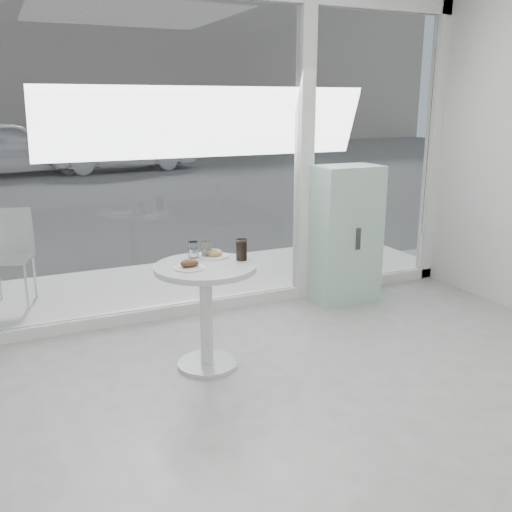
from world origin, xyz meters
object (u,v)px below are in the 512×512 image
car_white (7,148)px  water_tumbler_a (193,250)px  main_table (206,295)px  cola_glass (242,250)px  patio_chair (11,250)px  plate_fritter (190,265)px  plate_donut (214,254)px  water_tumbler_b (207,250)px  mint_cabinet (346,234)px  car_silver (120,147)px

car_white → water_tumbler_a: size_ratio=36.15×
main_table → cola_glass: 0.41m
car_white → water_tumbler_a: bearing=175.2°
patio_chair → plate_fritter: size_ratio=4.17×
plate_donut → cola_glass: (0.15, -0.16, 0.05)m
water_tumbler_a → water_tumbler_b: size_ratio=0.96×
patio_chair → water_tumbler_a: bearing=-38.6°
patio_chair → water_tumbler_a: 2.12m
mint_cabinet → plate_donut: size_ratio=6.10×
car_silver → water_tumbler_a: 12.61m
main_table → mint_cabinet: mint_cabinet is taller
plate_fritter → water_tumbler_a: (0.12, 0.27, 0.03)m
plate_donut → cola_glass: cola_glass is taller
main_table → plate_fritter: 0.28m
patio_chair → mint_cabinet: bearing=-4.3°
car_white → plate_fritter: (0.74, -12.85, 0.07)m
car_white → cola_glass: 12.85m
water_tumbler_a → main_table: bearing=-87.9°
water_tumbler_a → mint_cabinet: bearing=19.2°
patio_chair → water_tumbler_a: (1.20, -1.73, 0.27)m
water_tumbler_b → cola_glass: size_ratio=0.80×
car_white → cola_glass: bearing=176.5°
mint_cabinet → water_tumbler_a: mint_cabinet is taller
patio_chair → water_tumbler_b: bearing=-37.4°
car_silver → plate_donut: 12.64m
plate_fritter → plate_donut: plate_fritter is taller
plate_fritter → water_tumbler_b: water_tumbler_b is taller
car_white → car_silver: 2.90m
water_tumbler_a → cola_glass: size_ratio=0.77×
plate_fritter → cola_glass: size_ratio=1.36×
plate_donut → cola_glass: bearing=-45.5°
car_white → cola_glass: car_white is taller
plate_fritter → plate_donut: size_ratio=0.98×
mint_cabinet → water_tumbler_a: (-1.73, -0.60, 0.17)m
mint_cabinet → water_tumbler_b: mint_cabinet is taller
plate_fritter → water_tumbler_b: bearing=47.6°
water_tumbler_b → car_silver: bearing=81.1°
plate_fritter → main_table: bearing=18.7°
car_silver → water_tumbler_a: size_ratio=34.46×
cola_glass → car_white: bearing=95.1°
main_table → plate_fritter: size_ratio=3.67×
car_silver → cola_glass: bearing=165.7°
cola_glass → plate_donut: bearing=134.5°
water_tumbler_b → cola_glass: (0.21, -0.17, 0.02)m
car_white → water_tumbler_b: bearing=175.6°
water_tumbler_a → car_silver: bearing=80.7°
cola_glass → water_tumbler_b: bearing=141.4°
patio_chair → car_white: size_ratio=0.21×
car_silver → water_tumbler_b: (-1.96, -12.49, 0.16)m
patio_chair → water_tumbler_b: patio_chair is taller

